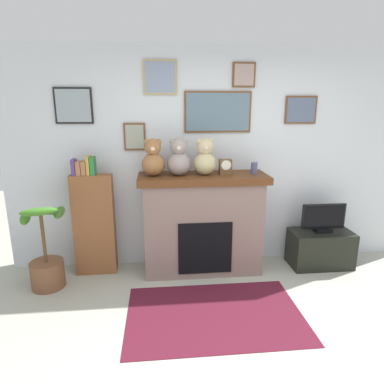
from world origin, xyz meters
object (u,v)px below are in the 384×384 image
object	(u,v)px
television	(323,219)
teddy_bear_brown	(179,159)
fireplace	(202,223)
candle_jar	(254,168)
teddy_bear_grey	(205,159)
teddy_bear_cream	(153,159)
tv_stand	(320,248)
mantel_clock	(225,167)
potted_plant	(47,260)
bookshelf	(94,222)

from	to	relation	value
television	teddy_bear_brown	distance (m)	1.90
fireplace	candle_jar	distance (m)	0.88
television	teddy_bear_grey	xyz separation A→B (m)	(-1.45, 0.03, 0.75)
teddy_bear_brown	teddy_bear_cream	bearing A→B (deg)	180.00
tv_stand	teddy_bear_brown	size ratio (longest dim) A/B	1.76
tv_stand	candle_jar	xyz separation A→B (m)	(-0.88, 0.03, 1.02)
mantel_clock	television	bearing A→B (deg)	-1.38
potted_plant	television	world-z (taller)	potted_plant
candle_jar	teddy_bear_brown	size ratio (longest dim) A/B	0.32
bookshelf	mantel_clock	xyz separation A→B (m)	(1.52, -0.07, 0.63)
bookshelf	teddy_bear_grey	world-z (taller)	teddy_bear_grey
potted_plant	fireplace	bearing A→B (deg)	7.97
bookshelf	teddy_bear_cream	bearing A→B (deg)	-5.75
teddy_bear_cream	bookshelf	bearing A→B (deg)	174.25
teddy_bear_cream	potted_plant	bearing A→B (deg)	-169.18
bookshelf	teddy_bear_cream	xyz separation A→B (m)	(0.71, -0.07, 0.73)
mantel_clock	tv_stand	bearing A→B (deg)	-1.32
fireplace	teddy_bear_grey	xyz separation A→B (m)	(0.02, -0.02, 0.77)
mantel_clock	teddy_bear_cream	size ratio (longest dim) A/B	0.42
fireplace	bookshelf	size ratio (longest dim) A/B	1.05
television	mantel_clock	xyz separation A→B (m)	(-1.22, 0.03, 0.65)
bookshelf	tv_stand	xyz separation A→B (m)	(2.73, -0.10, -0.41)
bookshelf	potted_plant	world-z (taller)	bookshelf
teddy_bear_cream	teddy_bear_brown	bearing A→B (deg)	-0.00
mantel_clock	teddy_bear_brown	distance (m)	0.54
teddy_bear_grey	teddy_bear_brown	bearing A→B (deg)	-180.00
fireplace	teddy_bear_brown	xyz separation A→B (m)	(-0.28, -0.02, 0.77)
teddy_bear_cream	mantel_clock	bearing A→B (deg)	-0.07
bookshelf	tv_stand	world-z (taller)	bookshelf
television	teddy_bear_grey	distance (m)	1.63
potted_plant	tv_stand	world-z (taller)	potted_plant
teddy_bear_brown	mantel_clock	bearing A→B (deg)	-0.11
bookshelf	television	size ratio (longest dim) A/B	2.62
teddy_bear_cream	teddy_bear_brown	size ratio (longest dim) A/B	0.98
candle_jar	mantel_clock	world-z (taller)	mantel_clock
bookshelf	tv_stand	distance (m)	2.76
bookshelf	candle_jar	size ratio (longest dim) A/B	10.46
teddy_bear_grey	teddy_bear_cream	bearing A→B (deg)	-180.00
mantel_clock	teddy_bear_grey	xyz separation A→B (m)	(-0.23, 0.00, 0.10)
fireplace	teddy_bear_grey	bearing A→B (deg)	-43.76
bookshelf	mantel_clock	distance (m)	1.64
teddy_bear_cream	teddy_bear_brown	xyz separation A→B (m)	(0.28, -0.00, 0.00)
television	teddy_bear_cream	bearing A→B (deg)	179.14
potted_plant	teddy_bear_grey	bearing A→B (deg)	7.30
potted_plant	bookshelf	bearing A→B (deg)	32.23
tv_stand	teddy_bear_cream	distance (m)	2.32
fireplace	television	bearing A→B (deg)	-1.90
television	teddy_bear_cream	world-z (taller)	teddy_bear_cream
tv_stand	television	distance (m)	0.39
television	teddy_bear_brown	bearing A→B (deg)	179.00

